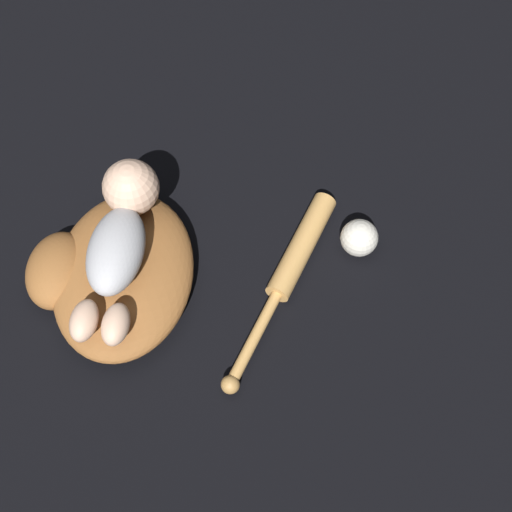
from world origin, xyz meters
TOP-DOWN VIEW (x-y plane):
  - ground_plane at (0.00, 0.00)m, footprint 6.00×6.00m
  - baseball_glove at (0.06, -0.00)m, footprint 0.41×0.37m
  - baby_figure at (0.09, -0.03)m, footprint 0.34×0.21m
  - baseball_bat at (0.00, -0.32)m, footprint 0.35×0.31m
  - baseball at (0.02, -0.46)m, footprint 0.07×0.07m

SIDE VIEW (x-z plane):
  - ground_plane at x=0.00m, z-range 0.00..0.00m
  - baseball_bat at x=0.00m, z-range 0.00..0.05m
  - baseball at x=0.02m, z-range 0.00..0.07m
  - baseball_glove at x=0.06m, z-range 0.00..0.08m
  - baby_figure at x=0.09m, z-range 0.07..0.18m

